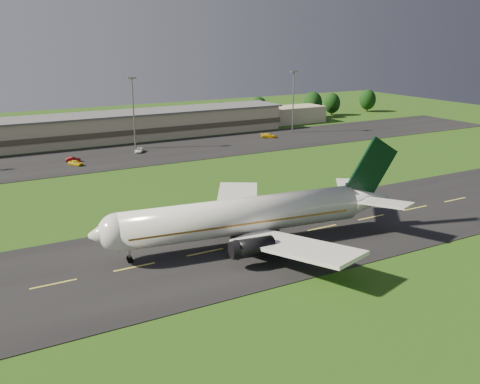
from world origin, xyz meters
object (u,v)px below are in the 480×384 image
service_vehicle_b (73,160)px  service_vehicle_c (139,150)px  airliner (247,216)px  service_vehicle_a (76,163)px  terminal (123,126)px  light_mast_centre (133,104)px  light_mast_east (293,94)px  service_vehicle_d (269,135)px

service_vehicle_b → service_vehicle_c: (18.85, 3.07, -0.01)m
airliner → service_vehicle_b: (-10.97, 71.02, -3.95)m
service_vehicle_a → service_vehicle_b: (0.38, 4.39, -0.06)m
airliner → terminal: 96.82m
service_vehicle_b → service_vehicle_c: service_vehicle_b is taller
service_vehicle_a → light_mast_centre: bearing=-1.8°
light_mast_east → service_vehicle_d: size_ratio=4.05×
airliner → light_mast_centre: 80.99m
service_vehicle_a → service_vehicle_b: 4.41m
service_vehicle_c → airliner: bearing=-65.9°
terminal → service_vehicle_b: size_ratio=39.02×
light_mast_centre → service_vehicle_c: 13.49m
terminal → service_vehicle_a: size_ratio=36.55×
service_vehicle_d → service_vehicle_b: bearing=128.7°
service_vehicle_c → service_vehicle_d: 43.34m
terminal → light_mast_centre: size_ratio=7.13×
light_mast_east → service_vehicle_a: 77.22m
light_mast_east → service_vehicle_b: bearing=-173.1°
service_vehicle_a → service_vehicle_b: service_vehicle_a is taller
service_vehicle_a → terminal: bearing=18.4°
light_mast_centre → service_vehicle_c: light_mast_centre is taller
light_mast_centre → service_vehicle_b: 24.82m
terminal → service_vehicle_d: size_ratio=28.87×
light_mast_east → terminal: bearing=163.2°
service_vehicle_c → service_vehicle_b: bearing=-140.6°
terminal → service_vehicle_a: 36.77m
terminal → light_mast_centre: light_mast_centre is taller
light_mast_centre → service_vehicle_b: light_mast_centre is taller
terminal → service_vehicle_c: bearing=-95.8°
service_vehicle_a → light_mast_east: bearing=-25.5°
terminal → service_vehicle_c: size_ratio=33.53×
terminal → service_vehicle_d: bearing=-27.1°
service_vehicle_a → service_vehicle_d: size_ratio=0.79×
terminal → airliner: bearing=-96.0°
light_mast_centre → service_vehicle_d: 44.36m
light_mast_centre → service_vehicle_d: bearing=-6.5°
light_mast_centre → light_mast_east: size_ratio=1.00×
service_vehicle_c → terminal: bearing=114.3°
service_vehicle_c → light_mast_east: bearing=36.3°
light_mast_centre → service_vehicle_b: (-19.72, -9.09, -12.03)m
light_mast_east → light_mast_centre: bearing=180.0°
airliner → terminal: bearing=91.1°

